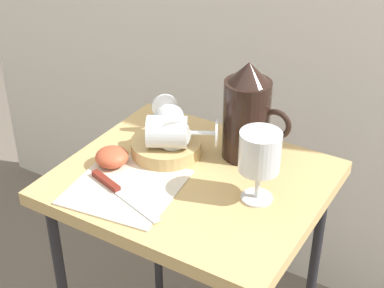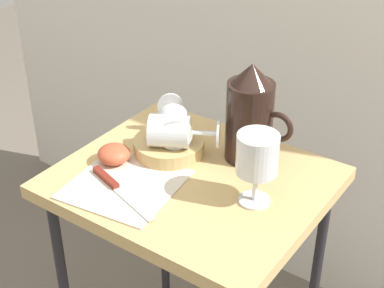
{
  "view_description": "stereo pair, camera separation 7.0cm",
  "coord_description": "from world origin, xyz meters",
  "views": [
    {
      "loc": [
        0.52,
        -0.87,
        1.39
      ],
      "look_at": [
        0.0,
        0.0,
        0.78
      ],
      "focal_mm": 54.9,
      "sensor_mm": 36.0,
      "label": 1
    },
    {
      "loc": [
        0.58,
        -0.83,
        1.39
      ],
      "look_at": [
        0.0,
        0.0,
        0.78
      ],
      "focal_mm": 54.9,
      "sensor_mm": 36.0,
      "label": 2
    }
  ],
  "objects": [
    {
      "name": "wine_glass_upright",
      "position": [
        0.15,
        -0.0,
        0.8
      ],
      "size": [
        0.08,
        0.08,
        0.15
      ],
      "color": "silver",
      "rests_on": "table"
    },
    {
      "name": "apple_half_left",
      "position": [
        -0.17,
        -0.05,
        0.72
      ],
      "size": [
        0.07,
        0.07,
        0.04
      ],
      "primitive_type": "ellipsoid",
      "color": "#C15133",
      "rests_on": "linen_napkin"
    },
    {
      "name": "basket_tray",
      "position": [
        -0.09,
        0.05,
        0.71
      ],
      "size": [
        0.16,
        0.16,
        0.03
      ],
      "primitive_type": "cylinder",
      "color": "tan",
      "rests_on": "table"
    },
    {
      "name": "wine_glass_tipped_far",
      "position": [
        -0.08,
        0.05,
        0.77
      ],
      "size": [
        0.14,
        0.15,
        0.07
      ],
      "color": "silver",
      "rests_on": "basket_tray"
    },
    {
      "name": "knife",
      "position": [
        -0.1,
        -0.13,
        0.71
      ],
      "size": [
        0.21,
        0.08,
        0.01
      ],
      "color": "silver",
      "rests_on": "linen_napkin"
    },
    {
      "name": "pitcher",
      "position": [
        0.06,
        0.13,
        0.79
      ],
      "size": [
        0.15,
        0.1,
        0.22
      ],
      "color": "black",
      "rests_on": "table"
    },
    {
      "name": "linen_napkin",
      "position": [
        -0.09,
        -0.1,
        0.7
      ],
      "size": [
        0.24,
        0.24,
        0.0
      ],
      "primitive_type": "cube",
      "rotation": [
        0.0,
        0.0,
        0.13
      ],
      "color": "beige",
      "rests_on": "table"
    },
    {
      "name": "table",
      "position": [
        0.0,
        0.0,
        0.62
      ],
      "size": [
        0.54,
        0.46,
        0.7
      ],
      "color": "tan",
      "rests_on": "ground_plane"
    },
    {
      "name": "wine_glass_tipped_near",
      "position": [
        -0.07,
        0.03,
        0.77
      ],
      "size": [
        0.16,
        0.13,
        0.07
      ],
      "color": "silver",
      "rests_on": "basket_tray"
    }
  ]
}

